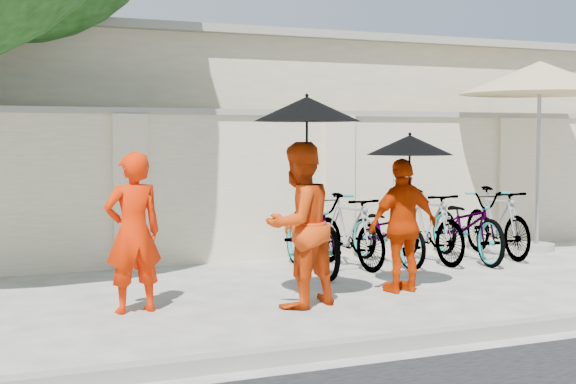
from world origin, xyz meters
name	(u,v)px	position (x,y,z in m)	size (l,w,h in m)	color
ground	(296,309)	(0.00, 0.00, 0.00)	(80.00, 80.00, 0.00)	beige
kerb	(381,344)	(0.00, -1.70, 0.06)	(40.00, 0.16, 0.12)	gray
compound_wall	(270,187)	(1.00, 3.20, 1.00)	(20.00, 0.30, 2.00)	beige
building_behind	(245,142)	(2.00, 7.00, 1.60)	(14.00, 6.00, 3.20)	beige
monk_left	(133,233)	(-1.51, 0.49, 0.78)	(0.57, 0.37, 1.56)	#EC2300
monk_center	(299,225)	(0.07, 0.09, 0.83)	(0.81, 0.63, 1.66)	red
parasol_center	(307,109)	(0.12, 0.01, 1.98)	(1.06, 1.06, 1.16)	black
monk_right	(403,225)	(1.44, 0.35, 0.74)	(0.86, 0.36, 1.47)	#C92C00
parasol_right	(410,145)	(1.46, 0.27, 1.62)	(0.94, 0.94, 0.89)	black
patio_umbrella	(540,80)	(4.95, 2.32, 2.55)	(2.96, 2.96, 2.82)	gray
bike_0	(312,232)	(1.06, 1.91, 0.51)	(0.68, 1.95, 1.02)	#A2A2A2
bike_1	(349,231)	(1.65, 2.05, 0.48)	(0.45, 1.60, 0.96)	#A2A2A2
bike_2	(388,231)	(2.24, 2.07, 0.44)	(0.59, 1.69, 0.89)	#A2A2A2
bike_3	(428,226)	(2.83, 2.01, 0.50)	(0.47, 1.65, 0.99)	#A2A2A2
bike_4	(468,225)	(3.42, 1.93, 0.50)	(0.66, 1.89, 0.99)	#A2A2A2
bike_5	(497,222)	(4.01, 2.06, 0.50)	(0.47, 1.65, 0.99)	#A2A2A2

